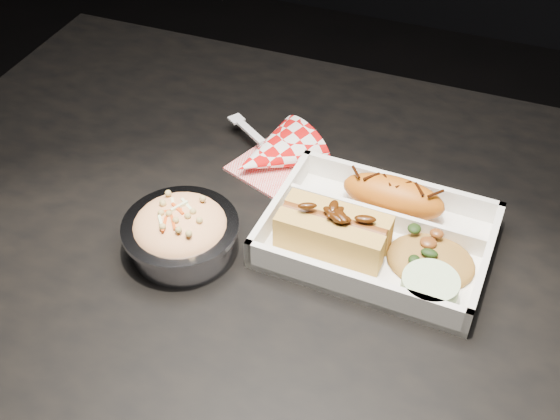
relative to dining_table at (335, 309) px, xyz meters
The scene contains 8 objects.
dining_table is the anchor object (origin of this frame).
food_tray 0.11m from the dining_table, 46.13° to the left, with size 0.26×0.19×0.04m.
fried_pastry 0.16m from the dining_table, 68.02° to the left, with size 0.12×0.05×0.05m, color #C46113.
hotdog 0.12m from the dining_table, 137.26° to the left, with size 0.13×0.06×0.06m.
fried_rice_mound 0.15m from the dining_table, 12.10° to the left, with size 0.10×0.08×0.03m, color #A67330.
cupcake_liner 0.16m from the dining_table, 15.31° to the right, with size 0.06×0.06×0.03m, color #BBDAA4.
foil_coleslaw_cup 0.22m from the dining_table, 162.90° to the right, with size 0.13×0.13×0.07m.
napkin_fork 0.21m from the dining_table, 135.35° to the left, with size 0.16×0.15×0.10m.
Camera 1 is at (0.13, -0.53, 1.33)m, focal length 45.00 mm.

